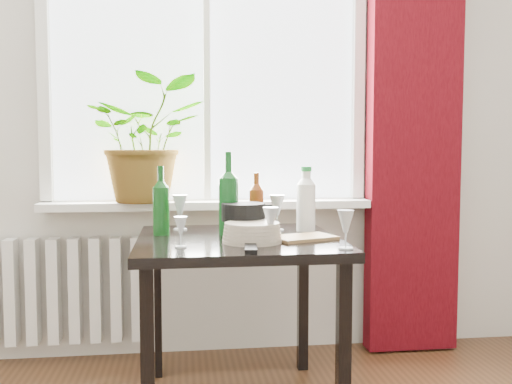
{
  "coord_description": "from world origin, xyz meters",
  "views": [
    {
      "loc": [
        -0.14,
        -0.86,
        1.12
      ],
      "look_at": [
        0.18,
        1.55,
        0.93
      ],
      "focal_mm": 40.0,
      "sensor_mm": 36.0,
      "label": 1
    }
  ],
  "objects": [
    {
      "name": "fondue_pot",
      "position": [
        0.12,
        1.56,
        0.81
      ],
      "size": [
        0.24,
        0.21,
        0.15
      ],
      "primitive_type": null,
      "rotation": [
        0.0,
        0.0,
        -0.13
      ],
      "color": "black",
      "rests_on": "table"
    },
    {
      "name": "radiator",
      "position": [
        -0.75,
        2.18,
        0.38
      ],
      "size": [
        0.8,
        0.1,
        0.55
      ],
      "color": "silver",
      "rests_on": "ground"
    },
    {
      "name": "wineglass_far_right",
      "position": [
        0.48,
        1.21,
        0.82
      ],
      "size": [
        0.08,
        0.08,
        0.15
      ],
      "primitive_type": null,
      "rotation": [
        0.0,
        0.0,
        -0.33
      ],
      "color": "silver",
      "rests_on": "table"
    },
    {
      "name": "plate_stack",
      "position": [
        0.14,
        1.41,
        0.78
      ],
      "size": [
        0.3,
        0.3,
        0.08
      ],
      "primitive_type": "cylinder",
      "rotation": [
        0.0,
        0.0,
        -0.27
      ],
      "color": "#BEB19D",
      "rests_on": "table"
    },
    {
      "name": "wine_bottle_left",
      "position": [
        -0.23,
        1.67,
        0.89
      ],
      "size": [
        0.08,
        0.08,
        0.31
      ],
      "primitive_type": null,
      "rotation": [
        0.0,
        0.0,
        -0.08
      ],
      "color": "#0C4011",
      "rests_on": "table"
    },
    {
      "name": "wineglass_front_left",
      "position": [
        -0.14,
        1.33,
        0.8
      ],
      "size": [
        0.06,
        0.06,
        0.12
      ],
      "primitive_type": null,
      "rotation": [
        0.0,
        0.0,
        -0.19
      ],
      "color": "silver",
      "rests_on": "table"
    },
    {
      "name": "wine_bottle_right",
      "position": [
        0.07,
        1.63,
        0.93
      ],
      "size": [
        0.09,
        0.09,
        0.37
      ],
      "primitive_type": null,
      "rotation": [
        0.0,
        0.0,
        0.07
      ],
      "color": "#0D4816",
      "rests_on": "table"
    },
    {
      "name": "tv_remote",
      "position": [
        0.12,
        1.23,
        0.75
      ],
      "size": [
        0.06,
        0.16,
        0.02
      ],
      "primitive_type": "cube",
      "rotation": [
        0.0,
        0.0,
        -0.11
      ],
      "color": "black",
      "rests_on": "table"
    },
    {
      "name": "cleaning_bottle",
      "position": [
        0.43,
        1.7,
        0.89
      ],
      "size": [
        0.11,
        0.11,
        0.3
      ],
      "primitive_type": null,
      "rotation": [
        0.0,
        0.0,
        0.36
      ],
      "color": "white",
      "rests_on": "table"
    },
    {
      "name": "wineglass_back_center",
      "position": [
        0.3,
        1.73,
        0.83
      ],
      "size": [
        0.09,
        0.09,
        0.17
      ],
      "primitive_type": null,
      "rotation": [
        0.0,
        0.0,
        -0.38
      ],
      "color": "silver",
      "rests_on": "table"
    },
    {
      "name": "curtain",
      "position": [
        1.12,
        2.12,
        1.3
      ],
      "size": [
        0.5,
        0.12,
        2.56
      ],
      "color": "#39050A",
      "rests_on": "ground"
    },
    {
      "name": "table",
      "position": [
        0.1,
        1.55,
        0.65
      ],
      "size": [
        0.85,
        0.85,
        0.74
      ],
      "color": "black",
      "rests_on": "ground"
    },
    {
      "name": "potted_plant",
      "position": [
        -0.31,
        2.12,
        1.16
      ],
      "size": [
        0.61,
        0.54,
        0.64
      ],
      "primitive_type": "imported",
      "rotation": [
        0.0,
        0.0,
        0.08
      ],
      "color": "#22731E",
      "rests_on": "windowsill"
    },
    {
      "name": "bottle_amber",
      "position": [
        0.21,
        1.76,
        0.88
      ],
      "size": [
        0.09,
        0.09,
        0.28
      ],
      "primitive_type": null,
      "rotation": [
        0.0,
        0.0,
        -0.43
      ],
      "color": "#6B2C0B",
      "rests_on": "table"
    },
    {
      "name": "wineglass_front_right",
      "position": [
        0.21,
        1.36,
        0.82
      ],
      "size": [
        0.08,
        0.08,
        0.15
      ],
      "primitive_type": null,
      "rotation": [
        0.0,
        0.0,
        0.38
      ],
      "color": "silver",
      "rests_on": "table"
    },
    {
      "name": "windowsill",
      "position": [
        0.0,
        2.15,
        0.82
      ],
      "size": [
        1.72,
        0.2,
        0.04
      ],
      "color": "white",
      "rests_on": "ground"
    },
    {
      "name": "wineglass_back_left",
      "position": [
        -0.15,
        1.81,
        0.82
      ],
      "size": [
        0.09,
        0.09,
        0.17
      ],
      "primitive_type": null,
      "rotation": [
        0.0,
        0.0,
        -0.39
      ],
      "color": "silver",
      "rests_on": "table"
    },
    {
      "name": "window",
      "position": [
        0.0,
        2.22,
        1.6
      ],
      "size": [
        1.72,
        0.08,
        1.62
      ],
      "color": "white",
      "rests_on": "ground"
    },
    {
      "name": "cutting_board",
      "position": [
        0.37,
        1.47,
        0.75
      ],
      "size": [
        0.29,
        0.24,
        0.01
      ],
      "primitive_type": "cube",
      "rotation": [
        0.0,
        0.0,
        0.35
      ],
      "color": "olive",
      "rests_on": "table"
    }
  ]
}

